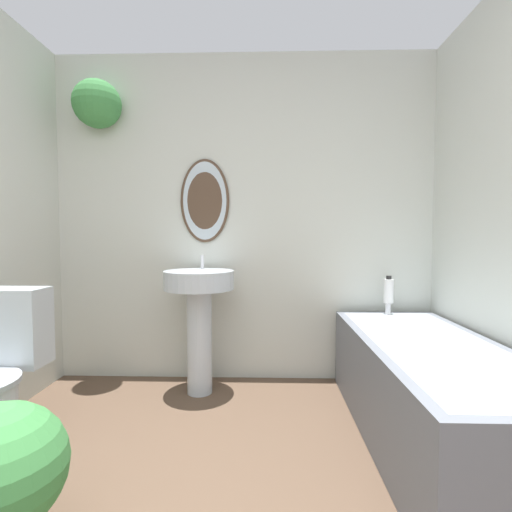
# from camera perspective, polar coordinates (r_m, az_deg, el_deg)

# --- Properties ---
(wall_back) EXTENTS (2.89, 0.34, 2.40)m
(wall_back) POSITION_cam_1_polar(r_m,az_deg,el_deg) (2.78, -3.84, 7.24)
(wall_back) COLOR silver
(wall_back) RESTS_ON ground_plane
(pedestal_sink) EXTENTS (0.47, 0.47, 0.94)m
(pedestal_sink) POSITION_cam_1_polar(r_m,az_deg,el_deg) (2.55, -8.73, -7.59)
(pedestal_sink) COLOR silver
(pedestal_sink) RESTS_ON ground_plane
(bathtub) EXTENTS (0.68, 1.62, 0.60)m
(bathtub) POSITION_cam_1_polar(r_m,az_deg,el_deg) (2.21, 25.50, -18.25)
(bathtub) COLOR slate
(bathtub) RESTS_ON ground_plane
(shampoo_bottle) EXTENTS (0.07, 0.07, 0.19)m
(shampoo_bottle) POSITION_cam_1_polar(r_m,az_deg,el_deg) (2.78, 19.73, -5.01)
(shampoo_bottle) COLOR white
(shampoo_bottle) RESTS_ON bathtub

